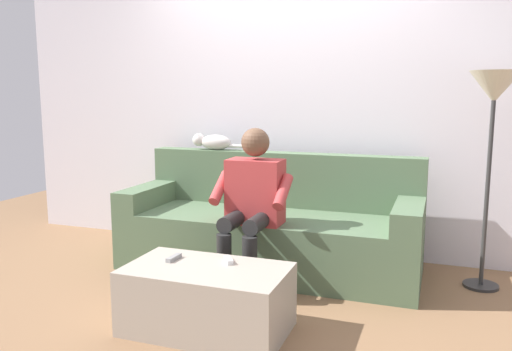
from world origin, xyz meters
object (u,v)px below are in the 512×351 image
couch (271,230)px  person_solo_seated (251,199)px  cat_on_backrest (213,142)px  remote_white (228,260)px  remote_gray (174,258)px  coffee_table (207,299)px  floor_lamp (494,101)px

couch → person_solo_seated: bearing=89.5°
cat_on_backrest → remote_white: 1.59m
couch → cat_on_backrest: size_ratio=4.52×
couch → remote_gray: couch is taller
couch → coffee_table: 1.17m
remote_gray → floor_lamp: size_ratio=0.09×
couch → remote_white: (-0.08, 1.04, 0.09)m
person_solo_seated → cat_on_backrest: (0.61, -0.70, 0.31)m
coffee_table → floor_lamp: bearing=-140.2°
remote_gray → floor_lamp: floor_lamp is taller
cat_on_backrest → coffee_table: bearing=113.0°
couch → cat_on_backrest: cat_on_backrest is taller
coffee_table → remote_gray: (0.24, -0.06, 0.20)m
coffee_table → remote_gray: bearing=-13.9°
person_solo_seated → floor_lamp: 1.75m
coffee_table → cat_on_backrest: cat_on_backrest is taller
person_solo_seated → floor_lamp: size_ratio=0.74×
cat_on_backrest → remote_gray: (-0.37, 1.39, -0.55)m
cat_on_backrest → remote_white: cat_on_backrest is taller
couch → floor_lamp: floor_lamp is taller
coffee_table → person_solo_seated: bearing=-89.7°
couch → floor_lamp: 1.82m
remote_white → floor_lamp: floor_lamp is taller
coffee_table → remote_gray: 0.32m
remote_gray → floor_lamp: 2.32m
floor_lamp → couch: bearing=3.8°
person_solo_seated → coffee_table: bearing=90.3°
remote_white → remote_gray: (0.32, 0.07, -0.00)m
cat_on_backrest → remote_white: size_ratio=4.22×
couch → person_solo_seated: 0.53m
remote_white → floor_lamp: bearing=92.8°
coffee_table → floor_lamp: floor_lamp is taller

